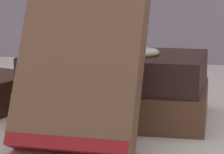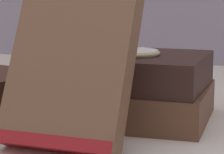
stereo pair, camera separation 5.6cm
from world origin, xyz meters
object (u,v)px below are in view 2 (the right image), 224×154
Objects in this scene: book_leaning_front at (69,75)px; pocket_watch at (136,53)px; book_flat_bottom at (115,101)px; reading_glasses at (113,86)px; book_flat_top at (116,69)px.

book_leaning_front is 2.60× the size of pocket_watch.
book_flat_bottom is 1.42× the size of book_leaning_front.
book_leaning_front is at bearing -76.56° from reading_glasses.
book_flat_bottom reaches higher than reading_glasses.
book_leaning_front is at bearing -104.33° from pocket_watch.
book_flat_top reaches higher than book_flat_bottom.
book_flat_top is 3.48× the size of pocket_watch.
pocket_watch is at bearing 75.67° from book_leaning_front.
pocket_watch is at bearing -60.92° from reading_glasses.
pocket_watch is (0.03, -0.01, 0.06)m from book_flat_bottom.
book_flat_top reaches higher than reading_glasses.
book_flat_top is at bearing 89.45° from book_leaning_front.
reading_glasses is (-0.06, 0.29, -0.07)m from book_leaning_front.
pocket_watch is 0.59× the size of reading_glasses.
book_leaning_front is (-0.00, -0.12, 0.05)m from book_flat_bottom.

